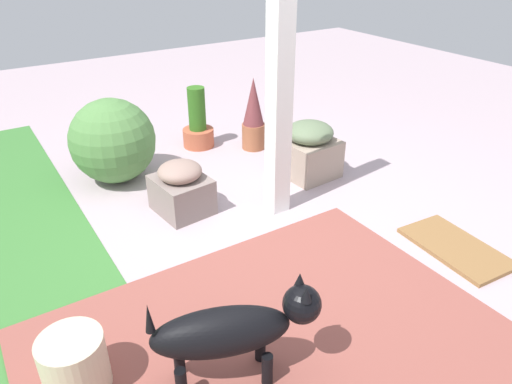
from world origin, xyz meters
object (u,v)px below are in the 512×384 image
(stone_planter_mid, at_px, (181,188))
(terracotta_pot_spiky, at_px, (253,116))
(dog, at_px, (233,329))
(stone_planter_nearest, at_px, (309,150))
(round_shrub, at_px, (113,141))
(ceramic_urn, at_px, (75,365))
(doormat, at_px, (456,248))
(porch_pillar, at_px, (280,81))
(terracotta_pot_tall, at_px, (198,126))

(stone_planter_mid, height_order, terracotta_pot_spiky, terracotta_pot_spiky)
(terracotta_pot_spiky, distance_m, dog, 2.79)
(stone_planter_nearest, bearing_deg, round_shrub, 60.38)
(ceramic_urn, bearing_deg, doormat, -95.53)
(stone_planter_nearest, height_order, doormat, stone_planter_nearest)
(terracotta_pot_spiky, distance_m, doormat, 2.24)
(porch_pillar, distance_m, stone_planter_mid, 1.09)
(ceramic_urn, bearing_deg, stone_planter_nearest, -62.35)
(porch_pillar, xyz_separation_m, dog, (-1.21, 1.09, -0.69))
(porch_pillar, xyz_separation_m, terracotta_pot_tall, (1.44, -0.05, -0.79))
(ceramic_urn, bearing_deg, terracotta_pot_spiky, -48.45)
(stone_planter_mid, distance_m, terracotta_pot_spiky, 1.34)
(porch_pillar, xyz_separation_m, round_shrub, (1.16, 0.88, -0.65))
(round_shrub, relative_size, ceramic_urn, 2.28)
(stone_planter_nearest, relative_size, round_shrub, 0.69)
(terracotta_pot_spiky, height_order, ceramic_urn, terracotta_pot_spiky)
(terracotta_pot_spiky, xyz_separation_m, dog, (-2.31, 1.57, -0.02))
(terracotta_pot_spiky, bearing_deg, round_shrub, 87.27)
(terracotta_pot_tall, bearing_deg, round_shrub, 106.64)
(porch_pillar, relative_size, terracotta_pot_spiky, 2.84)
(dog, distance_m, doormat, 1.83)
(dog, distance_m, ceramic_urn, 0.75)
(terracotta_pot_tall, bearing_deg, dog, 156.79)
(stone_planter_nearest, bearing_deg, terracotta_pot_tall, 25.50)
(stone_planter_nearest, relative_size, dog, 0.63)
(ceramic_urn, bearing_deg, stone_planter_mid, -41.88)
(round_shrub, distance_m, terracotta_pot_tall, 0.97)
(stone_planter_mid, relative_size, terracotta_pot_tall, 0.76)
(terracotta_pot_tall, height_order, doormat, terracotta_pot_tall)
(doormat, bearing_deg, ceramic_urn, 84.47)
(porch_pillar, bearing_deg, terracotta_pot_spiky, -23.76)
(stone_planter_nearest, bearing_deg, porch_pillar, 120.68)
(porch_pillar, relative_size, terracotta_pot_tall, 3.36)
(round_shrub, height_order, terracotta_pot_tall, round_shrub)
(round_shrub, bearing_deg, ceramic_urn, 157.05)
(round_shrub, relative_size, terracotta_pot_tall, 1.19)
(stone_planter_mid, height_order, terracotta_pot_tall, terracotta_pot_tall)
(stone_planter_nearest, height_order, dog, dog)
(round_shrub, distance_m, doormat, 2.79)
(stone_planter_mid, bearing_deg, stone_planter_nearest, -91.23)
(round_shrub, xyz_separation_m, ceramic_urn, (-2.03, 0.86, -0.20))
(round_shrub, bearing_deg, stone_planter_nearest, -119.62)
(porch_pillar, xyz_separation_m, stone_planter_nearest, (0.34, -0.57, -0.77))
(terracotta_pot_spiky, bearing_deg, ceramic_urn, 131.55)
(terracotta_pot_spiky, relative_size, ceramic_urn, 2.26)
(ceramic_urn, bearing_deg, terracotta_pot_tall, -37.70)
(porch_pillar, bearing_deg, round_shrub, 37.00)
(stone_planter_mid, relative_size, doormat, 0.65)
(porch_pillar, bearing_deg, ceramic_urn, 116.61)
(round_shrub, height_order, terracotta_pot_spiky, round_shrub)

